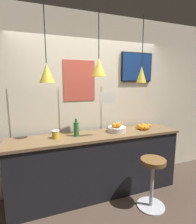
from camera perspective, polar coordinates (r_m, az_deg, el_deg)
ground_plane at (r=2.76m, az=4.86°, el=-31.07°), size 14.00×14.00×0.00m
back_wall at (r=3.01m, az=-2.59°, el=2.95°), size 8.00×0.06×2.90m
service_counter at (r=2.93m, az=-0.00°, el=-16.65°), size 2.69×0.56×1.00m
bar_stool at (r=2.76m, az=17.33°, el=-19.20°), size 0.40×0.40×0.74m
fruit_bowl at (r=2.86m, az=6.16°, el=-5.28°), size 0.30×0.30×0.17m
orange_pile at (r=3.12m, az=14.59°, el=-4.70°), size 0.30×0.24×0.09m
juice_bottle at (r=2.64m, az=-7.13°, el=-5.45°), size 0.08×0.08×0.27m
spread_jar at (r=2.60m, az=-13.67°, el=-7.11°), size 0.11×0.11×0.12m
pendant_lamp_left at (r=2.43m, az=-16.40°, el=12.23°), size 0.19×0.19×1.01m
pendant_lamp_middle at (r=2.60m, az=0.26°, el=14.35°), size 0.22×0.22×0.92m
pendant_lamp_right at (r=2.93m, az=14.02°, el=11.92°), size 0.16×0.16×1.01m
mounted_tv at (r=3.33m, az=12.52°, el=14.10°), size 0.61×0.04×0.51m
hanging_menu_board at (r=2.47m, az=3.15°, el=4.57°), size 0.24×0.01×0.17m
wall_poster at (r=2.90m, az=-6.08°, el=10.14°), size 0.52×0.01×0.65m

